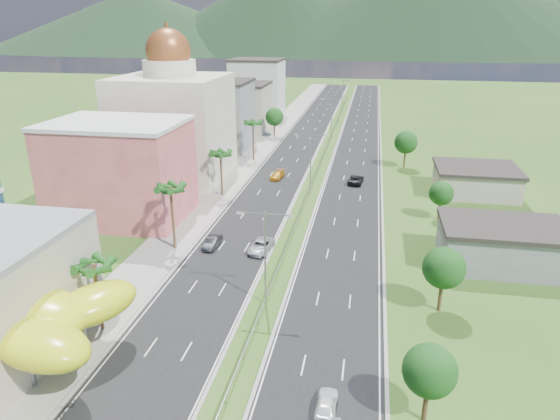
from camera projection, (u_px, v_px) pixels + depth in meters
The scene contains 33 objects.
ground at pixel (244, 358), 46.98m from camera, with size 500.00×500.00×0.00m, color #2D5119.
road_left at pixel (301, 142), 131.04m from camera, with size 11.00×260.00×0.04m, color black.
road_right at pixel (358, 145), 128.51m from camera, with size 11.00×260.00×0.04m, color black.
sidewalk_left at pixel (265, 141), 132.62m from camera, with size 7.00×260.00×0.12m, color gray.
median_guardrail at pixel (322, 159), 112.99m from camera, with size 0.10×216.06×0.76m.
streetlight_median_b at pixel (265, 249), 53.79m from camera, with size 6.04×0.25×11.00m.
streetlight_median_c at pixel (311, 157), 90.59m from camera, with size 6.04×0.25×11.00m.
streetlight_median_d at pixel (332, 114), 131.99m from camera, with size 6.04×0.25×11.00m.
streetlight_median_e at pixel (343, 92), 173.39m from camera, with size 6.04×0.25×11.00m.
lime_canopy at pixel (16, 315), 44.90m from camera, with size 18.00×15.00×7.40m.
pink_shophouse at pixel (120, 172), 78.49m from camera, with size 20.00×15.00×15.00m, color #C14F53.
domed_building at pixel (173, 121), 98.29m from camera, with size 20.00×20.00×28.70m.
midrise_grey at pixel (217, 116), 122.30m from camera, with size 16.00×15.00×16.00m, color slate.
midrise_beige at pixel (240, 108), 143.07m from camera, with size 16.00×15.00×13.00m, color #A89F8A.
midrise_white at pixel (257, 89), 163.35m from camera, with size 16.00×15.00×18.00m, color silver.
shed_near at pixel (501, 247), 64.37m from camera, with size 15.00×10.00×5.00m, color slate.
shed_far at pixel (475, 181), 91.74m from camera, with size 14.00×12.00×4.40m, color #A89F8A.
palm_tree_b at pixel (94, 268), 48.94m from camera, with size 3.60×3.60×8.10m.
palm_tree_c at pixel (171, 191), 66.83m from camera, with size 3.60×3.60×9.60m.
palm_tree_d at pixel (221, 155), 88.33m from camera, with size 3.60×3.60×8.60m.
palm_tree_e at pixel (253, 124), 111.05m from camera, with size 3.60×3.60×9.40m.
leafy_tree_lfar at pixel (274, 117), 135.02m from camera, with size 4.90×4.90×8.05m.
leafy_tree_ra at pixel (430, 371), 37.99m from camera, with size 4.20×4.20×6.90m.
leafy_tree_rb at pixel (444, 268), 52.98m from camera, with size 4.55×4.55×7.47m.
leafy_tree_rc at pixel (441, 193), 78.52m from camera, with size 3.85×3.85×6.33m.
leafy_tree_rd at pixel (406, 142), 106.37m from camera, with size 4.90×4.90×8.05m.
mountain_ridge at pixel (431, 57), 450.85m from camera, with size 860.00×140.00×90.00m, color black, non-canonical shape.
car_dark_left at pixel (212, 242), 69.90m from camera, with size 1.55×4.45×1.47m, color black.
car_silver_mid_left at pixel (261, 246), 68.60m from camera, with size 2.50×5.42×1.51m, color #A9AAB0.
car_yellow_far_left at pixel (277, 175), 100.50m from camera, with size 1.98×4.87×1.41m, color #C38617.
car_white_near_right at pixel (327, 404), 40.34m from camera, with size 1.66×4.13×1.41m, color white.
car_dark_far_right at pixel (356, 179), 97.53m from camera, with size 2.57×5.57×1.55m, color black.
motorcycle at pixel (67, 406), 40.25m from camera, with size 0.57×1.89×1.21m, color black.
Camera 1 is at (10.39, -37.74, 29.71)m, focal length 32.00 mm.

